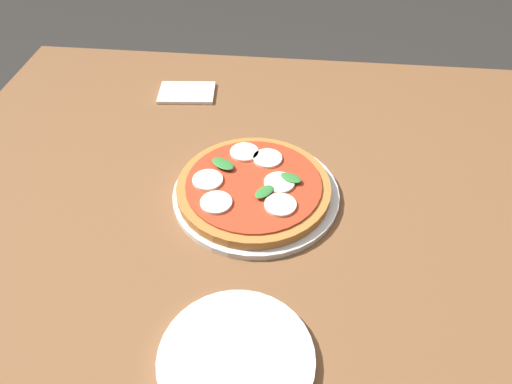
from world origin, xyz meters
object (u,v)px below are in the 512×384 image
plate_white (236,359)px  napkin (187,93)px  dining_table (307,240)px  serving_tray (256,194)px  pizza (253,187)px

plate_white → napkin: bearing=-72.4°
dining_table → plate_white: (0.09, 0.30, 0.09)m
serving_tray → napkin: (0.20, -0.33, -0.00)m
dining_table → plate_white: plate_white is taller
serving_tray → napkin: serving_tray is taller
pizza → napkin: bearing=-59.4°
plate_white → napkin: (0.21, -0.66, -0.00)m
plate_white → dining_table: bearing=-107.4°
serving_tray → plate_white: (-0.01, 0.33, 0.00)m
serving_tray → pizza: pizza is taller
pizza → plate_white: (-0.01, 0.33, -0.02)m
pizza → plate_white: pizza is taller
dining_table → plate_white: bearing=72.6°
pizza → napkin: size_ratio=2.16×
dining_table → napkin: napkin is taller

